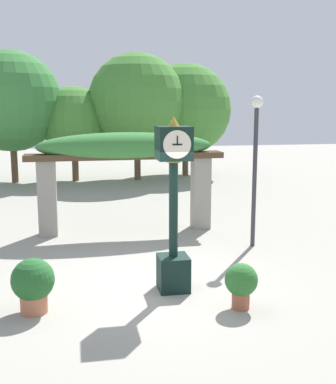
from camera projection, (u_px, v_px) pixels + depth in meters
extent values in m
plane|color=gray|center=(150.00, 286.00, 8.80)|extent=(60.00, 60.00, 0.00)
cube|color=black|center=(173.00, 273.00, 8.57)|extent=(0.53, 0.53, 0.63)
cylinder|color=black|center=(173.00, 210.00, 8.37)|extent=(0.16, 0.16, 1.67)
cylinder|color=gold|center=(174.00, 161.00, 8.21)|extent=(0.25, 0.25, 0.04)
cube|color=black|center=(174.00, 143.00, 8.16)|extent=(0.57, 0.57, 0.57)
cylinder|color=beige|center=(177.00, 144.00, 7.88)|extent=(0.47, 0.02, 0.47)
cylinder|color=beige|center=(170.00, 142.00, 8.45)|extent=(0.47, 0.02, 0.47)
cube|color=black|center=(177.00, 145.00, 7.86)|extent=(0.16, 0.01, 0.02)
cube|color=black|center=(177.00, 140.00, 7.85)|extent=(0.02, 0.01, 0.15)
cone|color=gold|center=(174.00, 121.00, 8.10)|extent=(0.20, 0.20, 0.17)
cube|color=gray|center=(47.00, 198.00, 12.11)|extent=(0.46, 0.46, 1.91)
cube|color=gray|center=(201.00, 193.00, 12.85)|extent=(0.46, 0.46, 1.91)
cube|color=#4C3823|center=(127.00, 157.00, 12.07)|extent=(5.05, 0.14, 0.15)
cube|color=#4C3823|center=(126.00, 156.00, 12.30)|extent=(5.05, 0.14, 0.15)
cube|color=#4C3823|center=(125.00, 155.00, 12.52)|extent=(5.05, 0.14, 0.15)
ellipsoid|color=#387A38|center=(126.00, 146.00, 12.25)|extent=(4.49, 1.06, 0.70)
cylinder|color=#B26B4C|center=(34.00, 304.00, 7.65)|extent=(0.43, 0.43, 0.29)
sphere|color=#235B28|center=(33.00, 280.00, 7.58)|extent=(0.68, 0.68, 0.68)
cylinder|color=#9E563D|center=(241.00, 300.00, 7.80)|extent=(0.29, 0.29, 0.29)
sphere|color=#2D6B2D|center=(241.00, 280.00, 7.74)|extent=(0.54, 0.54, 0.54)
cylinder|color=#333338|center=(254.00, 179.00, 11.04)|extent=(0.10, 0.10, 3.20)
sphere|color=white|center=(257.00, 102.00, 10.74)|extent=(0.28, 0.28, 0.28)
cylinder|color=brown|center=(14.00, 160.00, 20.54)|extent=(0.28, 0.28, 1.97)
sphere|color=#387A38|center=(11.00, 101.00, 20.11)|extent=(4.21, 4.21, 4.21)
cylinder|color=brown|center=(75.00, 163.00, 21.08)|extent=(0.28, 0.28, 1.59)
sphere|color=#427F33|center=(74.00, 121.00, 20.76)|extent=(2.94, 2.94, 2.94)
cylinder|color=brown|center=(137.00, 158.00, 21.33)|extent=(0.28, 0.28, 1.96)
sphere|color=#427F33|center=(137.00, 102.00, 20.90)|extent=(4.20, 4.20, 4.20)
cylinder|color=brown|center=(185.00, 158.00, 22.70)|extent=(0.28, 0.28, 1.62)
sphere|color=#427F33|center=(186.00, 109.00, 22.29)|extent=(4.20, 4.20, 4.20)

